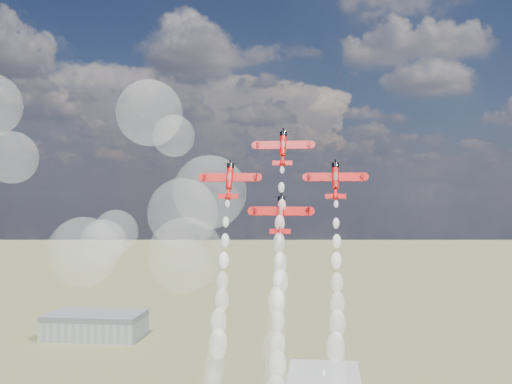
{
  "coord_description": "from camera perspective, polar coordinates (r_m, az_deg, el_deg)",
  "views": [
    {
      "loc": [
        0.12,
        -124.02,
        75.29
      ],
      "look_at": [
        -15.51,
        13.25,
        75.95
      ],
      "focal_mm": 42.0,
      "sensor_mm": 36.0,
      "label": 1
    }
  ],
  "objects": [
    {
      "name": "plane_slot",
      "position": [
        133.95,
        2.37,
        -2.12
      ],
      "size": [
        12.97,
        6.35,
        8.67
      ],
      "rotation": [
        1.13,
        0.0,
        0.0
      ],
      "color": "#C30A09",
      "rests_on": "ground"
    },
    {
      "name": "plane_left",
      "position": [
        138.93,
        -2.55,
        1.14
      ],
      "size": [
        12.97,
        6.35,
        8.67
      ],
      "rotation": [
        1.13,
        0.0,
        0.0
      ],
      "color": "#C30A09",
      "rests_on": "ground"
    },
    {
      "name": "hangar",
      "position": [
        334.05,
        -15.08,
        -12.15
      ],
      "size": [
        50.0,
        28.0,
        13.0
      ],
      "color": "gray",
      "rests_on": "ground"
    },
    {
      "name": "smoke_trail_lead",
      "position": [
        125.6,
        1.98,
        -13.95
      ],
      "size": [
        5.69,
        24.34,
        48.61
      ],
      "color": "white",
      "rests_on": "plane_lead"
    },
    {
      "name": "drifted_smoke_cloud",
      "position": [
        160.8,
        -11.12,
        -1.27
      ],
      "size": [
        69.34,
        41.23,
        57.02
      ],
      "color": "white",
      "rests_on": "ground"
    },
    {
      "name": "plane_lead",
      "position": [
        141.55,
        2.58,
        4.26
      ],
      "size": [
        12.97,
        6.35,
        8.67
      ],
      "rotation": [
        1.13,
        0.0,
        0.0
      ],
      "color": "#C30A09",
      "rests_on": "ground"
    },
    {
      "name": "smoke_trail_left",
      "position": [
        125.83,
        -4.05,
        -17.52
      ],
      "size": [
        5.75,
        24.12,
        48.35
      ],
      "color": "white",
      "rests_on": "plane_left"
    },
    {
      "name": "plane_right",
      "position": [
        137.22,
        7.58,
        1.16
      ],
      "size": [
        12.97,
        6.35,
        8.67
      ],
      "rotation": [
        1.13,
        0.0,
        0.0
      ],
      "color": "#C30A09",
      "rests_on": "ground"
    }
  ]
}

